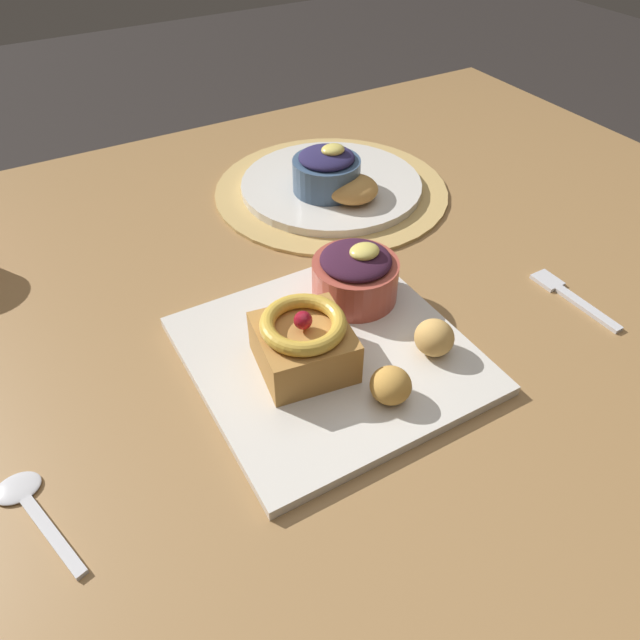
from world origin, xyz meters
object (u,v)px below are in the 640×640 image
(berry_ramekin, at_px, (355,275))
(fritter_middle, at_px, (391,385))
(back_plate, at_px, (331,185))
(fritter_front, at_px, (434,338))
(back_pastry, at_px, (352,189))
(spoon, at_px, (32,508))
(front_plate, at_px, (329,355))
(back_ramekin, at_px, (327,171))
(cake_slice, at_px, (304,342))
(fork, at_px, (569,296))

(berry_ramekin, xyz_separation_m, fritter_middle, (-0.05, -0.15, -0.01))
(back_plate, bearing_deg, fritter_front, -104.00)
(berry_ramekin, height_order, back_pastry, berry_ramekin)
(fritter_middle, distance_m, spoon, 0.33)
(front_plate, bearing_deg, back_ramekin, 60.30)
(berry_ramekin, height_order, fritter_middle, berry_ramekin)
(cake_slice, bearing_deg, fritter_front, -21.55)
(back_plate, bearing_deg, berry_ramekin, -114.80)
(cake_slice, xyz_separation_m, back_pastry, (0.22, 0.25, -0.01))
(front_plate, relative_size, fork, 2.23)
(back_ramekin, bearing_deg, back_pastry, -66.33)
(back_ramekin, bearing_deg, berry_ramekin, -112.51)
(front_plate, xyz_separation_m, berry_ramekin, (0.07, 0.06, 0.04))
(back_ramekin, relative_size, back_pastry, 1.33)
(berry_ramekin, distance_m, back_pastry, 0.22)
(cake_slice, distance_m, fork, 0.34)
(berry_ramekin, relative_size, fritter_front, 2.36)
(back_ramekin, relative_size, spoon, 0.80)
(cake_slice, bearing_deg, front_plate, 7.32)
(back_ramekin, xyz_separation_m, back_pastry, (0.02, -0.04, -0.01))
(fork, bearing_deg, berry_ramekin, 62.01)
(fritter_front, xyz_separation_m, back_plate, (0.09, 0.36, -0.02))
(back_pastry, height_order, spoon, back_pastry)
(back_ramekin, xyz_separation_m, fork, (0.14, -0.34, -0.05))
(berry_ramekin, height_order, spoon, berry_ramekin)
(back_pastry, bearing_deg, berry_ramekin, -121.31)
(back_ramekin, height_order, spoon, back_ramekin)
(berry_ramekin, height_order, back_plate, berry_ramekin)
(fritter_front, bearing_deg, back_plate, 76.00)
(spoon, bearing_deg, cake_slice, -101.10)
(front_plate, distance_m, berry_ramekin, 0.10)
(cake_slice, xyz_separation_m, fritter_middle, (0.05, -0.08, -0.01))
(front_plate, height_order, fritter_middle, fritter_middle)
(berry_ramekin, bearing_deg, front_plate, -138.14)
(fritter_middle, distance_m, back_ramekin, 0.40)
(back_plate, height_order, back_ramekin, back_ramekin)
(cake_slice, bearing_deg, back_pastry, 49.39)
(berry_ramekin, bearing_deg, fork, -27.10)
(back_plate, bearing_deg, back_ramekin, -136.40)
(cake_slice, bearing_deg, back_ramekin, 56.04)
(back_plate, xyz_separation_m, fork, (0.12, -0.36, -0.01))
(cake_slice, height_order, back_pastry, cake_slice)
(berry_ramekin, distance_m, fork, 0.26)
(fritter_front, relative_size, back_plate, 0.15)
(berry_ramekin, height_order, back_ramekin, back_ramekin)
(front_plate, distance_m, back_plate, 0.36)
(fork, relative_size, spoon, 1.01)
(front_plate, height_order, fritter_front, fritter_front)
(cake_slice, distance_m, spoon, 0.28)
(cake_slice, xyz_separation_m, spoon, (-0.28, -0.03, -0.04))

